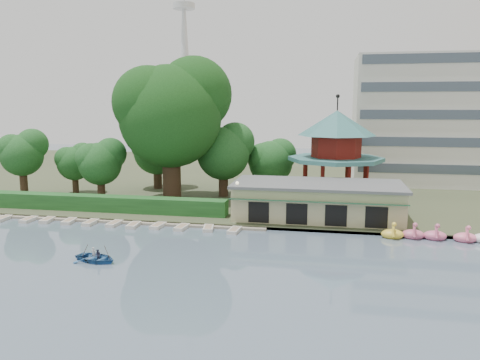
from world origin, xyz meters
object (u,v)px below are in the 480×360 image
(pavilion, at_px, (336,146))
(rowboat_with_passengers, at_px, (96,255))
(boathouse, at_px, (317,200))
(dock, at_px, (115,221))
(big_tree, at_px, (172,109))

(pavilion, distance_m, rowboat_with_passengers, 34.36)
(boathouse, bearing_deg, rowboat_with_passengers, -135.46)
(dock, bearing_deg, pavilion, 31.66)
(boathouse, height_order, big_tree, big_tree)
(boathouse, relative_size, pavilion, 1.38)
(big_tree, bearing_deg, dock, -106.10)
(dock, xyz_separation_m, pavilion, (24.00, 14.80, 7.36))
(dock, xyz_separation_m, big_tree, (3.18, 11.01, 12.14))
(boathouse, distance_m, pavilion, 11.43)
(big_tree, xyz_separation_m, rowboat_with_passengers, (1.22, -23.56, -11.72))
(big_tree, height_order, rowboat_with_passengers, big_tree)
(dock, relative_size, big_tree, 1.82)
(boathouse, distance_m, big_tree, 22.16)
(pavilion, relative_size, big_tree, 0.72)
(dock, bearing_deg, rowboat_with_passengers, -70.70)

